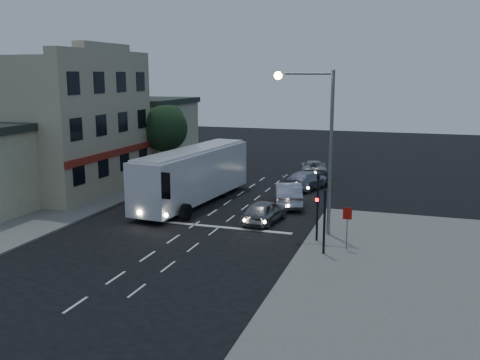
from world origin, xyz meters
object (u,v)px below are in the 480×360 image
(car_sedan_b, at_px, (307,180))
(street_tree, at_px, (164,126))
(streetlight, at_px, (319,133))
(regulatory_sign, at_px, (347,222))
(car_sedan_c, at_px, (314,168))
(car_sedan_a, at_px, (288,194))
(tour_bus, at_px, (194,174))
(traffic_signal_side, at_px, (325,209))
(car_suv, at_px, (264,211))
(traffic_signal_main, at_px, (318,199))

(car_sedan_b, height_order, street_tree, street_tree)
(car_sedan_b, xyz_separation_m, streetlight, (2.91, -12.02, 5.02))
(regulatory_sign, relative_size, street_tree, 0.35)
(car_sedan_c, relative_size, regulatory_sign, 2.19)
(streetlight, relative_size, street_tree, 1.45)
(car_sedan_a, height_order, car_sedan_c, car_sedan_a)
(car_sedan_c, bearing_deg, car_sedan_b, 83.59)
(tour_bus, distance_m, streetlight, 11.32)
(car_sedan_b, bearing_deg, traffic_signal_side, 120.95)
(regulatory_sign, bearing_deg, car_sedan_a, 120.06)
(car_sedan_c, height_order, street_tree, street_tree)
(car_sedan_a, xyz_separation_m, car_sedan_b, (0.17, 5.77, -0.10))
(car_sedan_b, bearing_deg, regulatory_sign, 125.48)
(car_sedan_c, height_order, streetlight, streetlight)
(streetlight, bearing_deg, regulatory_sign, -51.25)
(tour_bus, distance_m, car_sedan_b, 9.81)
(regulatory_sign, bearing_deg, car_sedan_c, 104.80)
(street_tree, bearing_deg, car_sedan_a, -27.78)
(tour_bus, relative_size, car_sedan_c, 2.65)
(regulatory_sign, xyz_separation_m, streetlight, (-1.96, 2.44, 4.14))
(car_sedan_b, relative_size, regulatory_sign, 2.24)
(car_sedan_c, relative_size, streetlight, 0.54)
(tour_bus, bearing_deg, car_sedan_b, 52.88)
(car_suv, bearing_deg, streetlight, 163.54)
(tour_bus, height_order, traffic_signal_side, traffic_signal_side)
(car_sedan_b, bearing_deg, traffic_signal_main, 120.13)
(streetlight, bearing_deg, car_sedan_a, 116.18)
(car_sedan_a, height_order, regulatory_sign, regulatory_sign)
(traffic_signal_main, bearing_deg, regulatory_sign, -30.84)
(car_sedan_c, height_order, traffic_signal_main, traffic_signal_main)
(car_sedan_a, bearing_deg, street_tree, -43.26)
(tour_bus, xyz_separation_m, regulatory_sign, (11.48, -7.35, -0.49))
(tour_bus, relative_size, car_suv, 3.08)
(traffic_signal_side, height_order, street_tree, street_tree)
(car_sedan_a, xyz_separation_m, car_sedan_c, (-0.40, 11.87, -0.14))
(tour_bus, distance_m, car_sedan_c, 14.60)
(car_suv, xyz_separation_m, traffic_signal_main, (3.74, -3.02, 1.72))
(car_sedan_b, distance_m, street_tree, 13.22)
(car_sedan_c, bearing_deg, traffic_signal_side, 89.89)
(traffic_signal_side, height_order, regulatory_sign, traffic_signal_side)
(car_sedan_c, xyz_separation_m, regulatory_sign, (5.43, -20.56, 0.93))
(regulatory_sign, height_order, street_tree, street_tree)
(traffic_signal_main, bearing_deg, streetlight, 100.20)
(car_sedan_c, relative_size, traffic_signal_side, 1.18)
(streetlight, bearing_deg, car_sedan_b, 103.60)
(car_sedan_a, bearing_deg, traffic_signal_side, 97.18)
(traffic_signal_main, xyz_separation_m, street_tree, (-15.81, 14.25, 2.08))
(car_sedan_b, bearing_deg, car_suv, 103.73)
(traffic_signal_main, relative_size, streetlight, 0.46)
(car_sedan_a, xyz_separation_m, street_tree, (-12.48, 6.57, 3.68))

